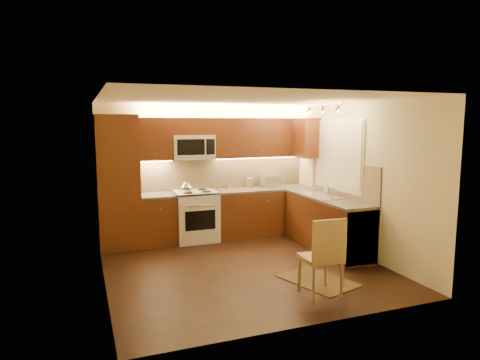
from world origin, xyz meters
name	(u,v)px	position (x,y,z in m)	size (l,w,h in m)	color
floor	(243,267)	(0.00, 0.00, 0.00)	(4.00, 4.00, 0.01)	black
ceiling	(244,99)	(0.00, 0.00, 2.50)	(4.00, 4.00, 0.01)	beige
wall_back	(206,171)	(0.00, 2.00, 1.25)	(4.00, 0.01, 2.50)	beige
wall_front	(313,212)	(0.00, -2.00, 1.25)	(4.00, 0.01, 2.50)	beige
wall_left	(101,193)	(-2.00, 0.00, 1.25)	(0.01, 4.00, 2.50)	beige
wall_right	(358,179)	(2.00, 0.00, 1.25)	(0.01, 4.00, 2.50)	beige
pantry	(118,182)	(-1.65, 1.70, 1.15)	(0.70, 0.60, 2.30)	#431A0E
base_cab_back_left	(158,220)	(-0.99, 1.70, 0.43)	(0.62, 0.60, 0.86)	#431A0E
counter_back_left	(157,196)	(-0.99, 1.70, 0.88)	(0.62, 0.60, 0.04)	#34312F
base_cab_back_right	(262,212)	(1.04, 1.70, 0.43)	(1.92, 0.60, 0.86)	#431A0E
counter_back_right	(262,189)	(1.04, 1.70, 0.88)	(1.92, 0.60, 0.04)	#34312F
base_cab_right	(327,224)	(1.70, 0.40, 0.43)	(0.60, 2.00, 0.86)	#431A0E
counter_right	(328,198)	(1.70, 0.40, 0.88)	(0.60, 2.00, 0.04)	#34312F
dishwasher	(351,234)	(1.70, -0.30, 0.43)	(0.58, 0.60, 0.84)	silver
backsplash_back	(224,173)	(0.35, 1.99, 1.20)	(3.30, 0.02, 0.60)	tan
backsplash_right	(343,179)	(1.99, 0.40, 1.20)	(0.02, 2.00, 0.60)	tan
upper_cab_back_left	(154,139)	(-0.99, 1.82, 1.88)	(0.62, 0.35, 0.75)	#431A0E
upper_cab_back_right	(260,138)	(1.04, 1.82, 1.88)	(1.92, 0.35, 0.75)	#431A0E
upper_cab_bridge	(192,126)	(-0.30, 1.82, 2.09)	(0.76, 0.35, 0.31)	#431A0E
upper_cab_right_corner	(307,138)	(1.82, 1.40, 1.88)	(0.35, 0.50, 0.75)	#431A0E
stove	(196,216)	(-0.30, 1.68, 0.46)	(0.76, 0.65, 0.92)	silver
microwave	(193,147)	(-0.30, 1.81, 1.72)	(0.76, 0.38, 0.44)	silver
window_frame	(338,155)	(1.99, 0.55, 1.60)	(0.03, 1.44, 1.24)	silver
window_blinds	(337,155)	(1.97, 0.55, 1.60)	(0.02, 1.36, 1.16)	silver
sink	(323,191)	(1.70, 0.55, 0.98)	(0.52, 0.86, 0.15)	silver
faucet	(332,187)	(1.88, 0.55, 1.05)	(0.20, 0.04, 0.30)	silver
track_light_bar	(323,104)	(1.55, 0.40, 2.46)	(0.04, 1.20, 0.03)	silver
kettle	(186,187)	(-0.50, 1.51, 1.04)	(0.20, 0.20, 0.24)	silver
toaster_oven	(269,181)	(1.24, 1.80, 1.02)	(0.39, 0.29, 0.23)	silver
knife_block	(250,183)	(0.84, 1.83, 1.00)	(0.09, 0.14, 0.20)	olive
spice_jar_a	(214,187)	(0.14, 1.94, 0.95)	(0.04, 0.04, 0.09)	silver
spice_jar_b	(214,186)	(0.14, 1.93, 0.95)	(0.05, 0.05, 0.10)	olive
spice_jar_c	(214,186)	(0.14, 1.94, 0.95)	(0.04, 0.04, 0.11)	silver
spice_jar_d	(228,186)	(0.43, 1.94, 0.95)	(0.04, 0.04, 0.09)	olive
soap_bottle	(326,188)	(1.94, 0.86, 0.98)	(0.08, 0.08, 0.17)	#BAB9BE
rug	(318,280)	(0.75, -0.90, 0.01)	(0.67, 1.01, 0.01)	black
dining_chair	(321,256)	(0.53, -1.31, 0.51)	(0.45, 0.45, 1.02)	olive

